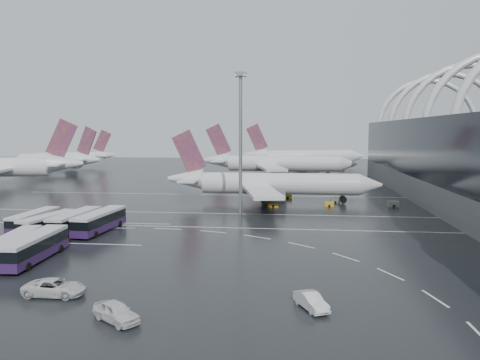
# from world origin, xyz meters

# --- Properties ---
(ground) EXTENTS (420.00, 420.00, 0.00)m
(ground) POSITION_xyz_m (0.00, 0.00, 0.00)
(ground) COLOR black
(ground) RESTS_ON ground
(lane_marking_near) EXTENTS (120.00, 0.25, 0.01)m
(lane_marking_near) POSITION_xyz_m (0.00, -2.00, 0.01)
(lane_marking_near) COLOR white
(lane_marking_near) RESTS_ON ground
(lane_marking_mid) EXTENTS (120.00, 0.25, 0.01)m
(lane_marking_mid) POSITION_xyz_m (0.00, 12.00, 0.01)
(lane_marking_mid) COLOR white
(lane_marking_mid) RESTS_ON ground
(lane_marking_far) EXTENTS (120.00, 0.25, 0.01)m
(lane_marking_far) POSITION_xyz_m (0.00, 40.00, 0.01)
(lane_marking_far) COLOR white
(lane_marking_far) RESTS_ON ground
(bus_bay_line_south) EXTENTS (28.00, 0.25, 0.01)m
(bus_bay_line_south) POSITION_xyz_m (-24.00, -16.00, 0.01)
(bus_bay_line_south) COLOR white
(bus_bay_line_south) RESTS_ON ground
(bus_bay_line_north) EXTENTS (28.00, 0.25, 0.01)m
(bus_bay_line_north) POSITION_xyz_m (-24.00, 0.00, 0.01)
(bus_bay_line_north) COLOR white
(bus_bay_line_north) RESTS_ON ground
(airliner_main) EXTENTS (50.99, 44.91, 17.33)m
(airliner_main) POSITION_xyz_m (6.75, 28.67, 4.34)
(airliner_main) COLOR silver
(airliner_main) RESTS_ON ground
(airliner_gate_b) EXTENTS (56.61, 51.12, 19.73)m
(airliner_gate_b) POSITION_xyz_m (6.27, 89.90, 4.94)
(airliner_gate_b) COLOR silver
(airliner_gate_b) RESTS_ON ground
(airliner_gate_c) EXTENTS (56.30, 51.18, 20.32)m
(airliner_gate_c) POSITION_xyz_m (17.02, 132.82, 5.08)
(airliner_gate_c) COLOR silver
(airliner_gate_c) RESTS_ON ground
(jet_remote_west) EXTENTS (48.26, 39.07, 21.05)m
(jet_remote_west) POSITION_xyz_m (-78.00, 58.15, 5.43)
(jet_remote_west) COLOR silver
(jet_remote_west) RESTS_ON ground
(jet_remote_mid) EXTENTS (43.33, 35.10, 18.92)m
(jet_remote_mid) POSITION_xyz_m (-82.09, 95.99, 4.88)
(jet_remote_mid) COLOR silver
(jet_remote_mid) RESTS_ON ground
(jet_remote_far) EXTENTS (37.74, 30.91, 17.65)m
(jet_remote_far) POSITION_xyz_m (-89.36, 124.12, 4.56)
(jet_remote_far) COLOR silver
(jet_remote_far) RESTS_ON ground
(bus_row_near_a) EXTENTS (3.31, 12.60, 3.08)m
(bus_row_near_a) POSITION_xyz_m (-31.98, -7.19, 1.69)
(bus_row_near_a) COLOR #21143F
(bus_row_near_a) RESTS_ON ground
(bus_row_near_b) EXTENTS (4.84, 12.71, 3.06)m
(bus_row_near_b) POSITION_xyz_m (-28.15, -9.39, 1.68)
(bus_row_near_b) COLOR #21143F
(bus_row_near_b) RESTS_ON ground
(bus_row_near_c) EXTENTS (3.82, 13.71, 3.34)m
(bus_row_near_c) POSITION_xyz_m (-24.10, -8.11, 1.83)
(bus_row_near_c) COLOR #21143F
(bus_row_near_c) RESTS_ON ground
(bus_row_near_d) EXTENTS (4.21, 14.17, 3.44)m
(bus_row_near_d) POSITION_xyz_m (-20.01, -7.54, 1.89)
(bus_row_near_d) COLOR #21143F
(bus_row_near_d) RESTS_ON ground
(bus_row_far_b) EXTENTS (4.67, 12.88, 3.10)m
(bus_row_far_b) POSITION_xyz_m (-24.98, -24.08, 1.71)
(bus_row_far_b) COLOR #21143F
(bus_row_far_b) RESTS_ON ground
(bus_row_far_c) EXTENTS (3.80, 14.05, 3.43)m
(bus_row_far_c) POSITION_xyz_m (-21.32, -25.66, 1.88)
(bus_row_far_c) COLOR #21143F
(bus_row_far_c) RESTS_ON ground
(van_curve_a) EXTENTS (6.35, 2.99, 1.75)m
(van_curve_a) POSITION_xyz_m (-12.08, -37.81, 0.88)
(van_curve_a) COLOR silver
(van_curve_a) RESTS_ON ground
(van_curve_b) EXTENTS (5.47, 4.74, 1.78)m
(van_curve_b) POSITION_xyz_m (-3.30, -43.45, 0.89)
(van_curve_b) COLOR silver
(van_curve_b) RESTS_ON ground
(van_curve_c) EXTENTS (3.54, 4.94, 1.55)m
(van_curve_c) POSITION_xyz_m (14.14, -38.51, 0.77)
(van_curve_c) COLOR silver
(van_curve_c) RESTS_ON ground
(floodlight_mast) EXTENTS (2.19, 2.19, 28.58)m
(floodlight_mast) POSITION_xyz_m (1.85, 11.53, 17.98)
(floodlight_mast) COLOR gray
(floodlight_mast) RESTS_ON ground
(gse_cart_belly_a) EXTENTS (1.96, 1.16, 1.07)m
(gse_cart_belly_a) POSITION_xyz_m (20.68, 23.80, 0.53)
(gse_cart_belly_a) COLOR gold
(gse_cart_belly_a) RESTS_ON ground
(gse_cart_belly_b) EXTENTS (2.08, 1.23, 1.13)m
(gse_cart_belly_b) POSITION_xyz_m (22.52, 29.23, 0.57)
(gse_cart_belly_b) COLOR slate
(gse_cart_belly_b) RESTS_ON ground
(gse_cart_belly_c) EXTENTS (2.39, 1.42, 1.31)m
(gse_cart_belly_c) POSITION_xyz_m (8.12, 21.64, 0.65)
(gse_cart_belly_c) COLOR gold
(gse_cart_belly_c) RESTS_ON ground
(gse_cart_belly_d) EXTENTS (2.38, 1.41, 1.30)m
(gse_cart_belly_d) POSITION_xyz_m (34.97, 24.67, 0.65)
(gse_cart_belly_d) COLOR slate
(gse_cart_belly_d) RESTS_ON ground
(gse_cart_belly_e) EXTENTS (2.09, 1.23, 1.14)m
(gse_cart_belly_e) POSITION_xyz_m (11.26, 35.55, 0.57)
(gse_cart_belly_e) COLOR gold
(gse_cart_belly_e) RESTS_ON ground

